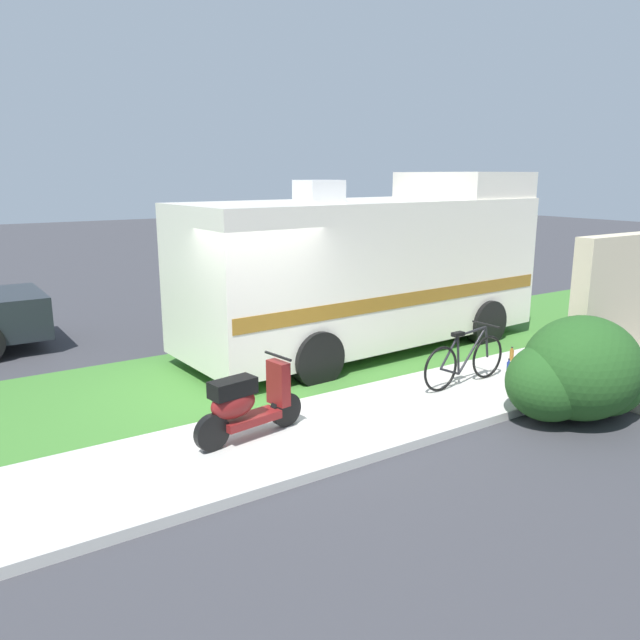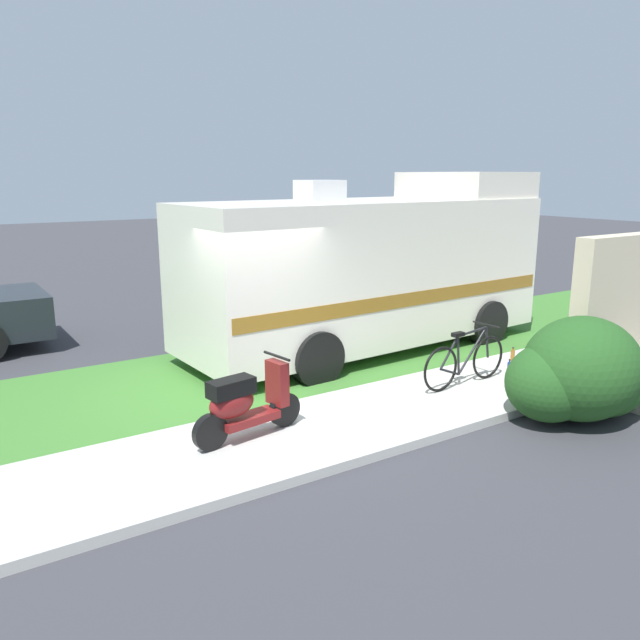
{
  "view_description": "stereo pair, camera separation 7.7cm",
  "coord_description": "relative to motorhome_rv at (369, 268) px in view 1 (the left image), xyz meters",
  "views": [
    {
      "loc": [
        -3.96,
        -7.39,
        3.25
      ],
      "look_at": [
        1.13,
        0.3,
        1.1
      ],
      "focal_mm": 34.85,
      "sensor_mm": 36.0,
      "label": 1
    },
    {
      "loc": [
        -3.89,
        -7.43,
        3.25
      ],
      "look_at": [
        1.13,
        0.3,
        1.1
      ],
      "focal_mm": 34.85,
      "sensor_mm": 36.0,
      "label": 2
    }
  ],
  "objects": [
    {
      "name": "bottle_green",
      "position": [
        0.68,
        -2.78,
        -1.34
      ],
      "size": [
        0.06,
        0.06,
        0.28
      ],
      "color": "navy",
      "rests_on": "ground"
    },
    {
      "name": "scooter",
      "position": [
        -3.95,
        -2.68,
        -1.0
      ],
      "size": [
        1.54,
        0.55,
        0.97
      ],
      "color": "black",
      "rests_on": "ground"
    },
    {
      "name": "ground_plane",
      "position": [
        -3.13,
        -1.66,
        -1.58
      ],
      "size": [
        80.0,
        80.0,
        0.0
      ],
      "primitive_type": "plane",
      "color": "#38383D"
    },
    {
      "name": "bottle_spare",
      "position": [
        1.38,
        -2.27,
        -1.35
      ],
      "size": [
        0.07,
        0.07,
        0.24
      ],
      "color": "brown",
      "rests_on": "ground"
    },
    {
      "name": "bush_by_porch",
      "position": [
        0.18,
        -4.34,
        -0.91
      ],
      "size": [
        1.98,
        1.49,
        1.4
      ],
      "color": "#23511E",
      "rests_on": "ground"
    },
    {
      "name": "sidewalk",
      "position": [
        -3.13,
        -2.86,
        -1.52
      ],
      "size": [
        24.0,
        2.0,
        0.12
      ],
      "color": "beige",
      "rests_on": "ground"
    },
    {
      "name": "motorhome_rv",
      "position": [
        0.0,
        0.0,
        0.0
      ],
      "size": [
        7.1,
        2.79,
        3.32
      ],
      "color": "silver",
      "rests_on": "ground"
    },
    {
      "name": "bicycle",
      "position": [
        -0.24,
        -2.7,
        -1.07
      ],
      "size": [
        1.75,
        0.52,
        0.9
      ],
      "color": "black",
      "rests_on": "ground"
    },
    {
      "name": "grass_strip",
      "position": [
        -3.13,
        -0.16,
        -1.54
      ],
      "size": [
        24.0,
        3.4,
        0.08
      ],
      "color": "#3D752D",
      "rests_on": "ground"
    },
    {
      "name": "porch_steps",
      "position": [
        1.81,
        -3.95,
        -0.61
      ],
      "size": [
        2.0,
        1.26,
        2.4
      ],
      "color": "#BCB29E",
      "rests_on": "ground"
    }
  ]
}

